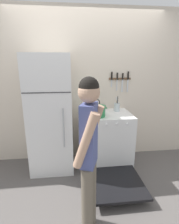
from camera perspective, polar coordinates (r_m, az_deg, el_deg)
The scene contains 9 objects.
ground_plane at distance 3.42m, azimuth -0.89°, elevation -13.78°, with size 14.00×14.00×0.00m, color #5B5654.
wall_back at distance 3.03m, azimuth -1.05°, elevation 7.97°, with size 10.00×0.06×2.55m.
refrigerator at distance 2.78m, azimuth -12.56°, elevation -0.91°, with size 0.66×0.64×1.81m.
stove_range at distance 2.94m, azimuth 5.69°, elevation -9.24°, with size 0.78×1.36×0.90m.
dutch_oven_pot at distance 2.64m, azimuth 2.71°, elevation 0.34°, with size 0.29×0.24×0.19m.
tea_kettle at distance 2.89m, azimuth 2.16°, elevation 1.31°, with size 0.22×0.17×0.22m.
utensil_jar at distance 2.97m, azimuth 8.93°, elevation 1.67°, with size 0.10×0.10×0.26m.
person at distance 1.64m, azimuth -0.17°, elevation -12.87°, with size 0.33×0.38×1.58m.
wall_knife_strip at distance 3.08m, azimuth 9.95°, elevation 10.68°, with size 0.38×0.03×0.35m.
Camera 1 is at (-0.29, -2.96, 1.69)m, focal length 28.00 mm.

